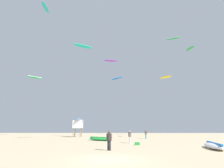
{
  "coord_description": "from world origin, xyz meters",
  "views": [
    {
      "loc": [
        0.37,
        -12.82,
        2.06
      ],
      "look_at": [
        0.0,
        16.52,
        9.02
      ],
      "focal_mm": 29.42,
      "sensor_mm": 36.0,
      "label": 1
    }
  ],
  "objects_px": {
    "kite_grounded_mid": "(100,139)",
    "kite_aloft_6": "(45,7)",
    "person_midground": "(146,134)",
    "kite_aloft_4": "(111,61)",
    "kite_aloft_0": "(35,77)",
    "kite_aloft_2": "(173,38)",
    "person_foreground": "(109,139)",
    "person_left": "(130,136)",
    "kite_aloft_3": "(117,78)",
    "kite_aloft_1": "(190,48)",
    "kite_aloft_5": "(166,77)",
    "cooler_box": "(137,144)",
    "lifeguard_tower": "(78,123)",
    "kite_grounded_near": "(214,146)",
    "kite_aloft_7": "(83,46)"
  },
  "relations": [
    {
      "from": "person_left",
      "to": "cooler_box",
      "type": "distance_m",
      "value": 3.13
    },
    {
      "from": "person_midground",
      "to": "kite_aloft_5",
      "type": "relative_size",
      "value": 0.52
    },
    {
      "from": "lifeguard_tower",
      "to": "kite_aloft_6",
      "type": "bearing_deg",
      "value": -112.54
    },
    {
      "from": "cooler_box",
      "to": "kite_aloft_6",
      "type": "xyz_separation_m",
      "value": [
        -15.66,
        7.09,
        23.95
      ]
    },
    {
      "from": "kite_aloft_1",
      "to": "person_midground",
      "type": "bearing_deg",
      "value": 175.1
    },
    {
      "from": "lifeguard_tower",
      "to": "kite_aloft_7",
      "type": "bearing_deg",
      "value": -76.95
    },
    {
      "from": "cooler_box",
      "to": "kite_aloft_6",
      "type": "relative_size",
      "value": 0.16
    },
    {
      "from": "kite_aloft_0",
      "to": "kite_aloft_5",
      "type": "xyz_separation_m",
      "value": [
        35.0,
        1.39,
        0.34
      ]
    },
    {
      "from": "kite_aloft_1",
      "to": "person_foreground",
      "type": "bearing_deg",
      "value": -132.95
    },
    {
      "from": "kite_aloft_6",
      "to": "kite_aloft_3",
      "type": "bearing_deg",
      "value": 49.53
    },
    {
      "from": "person_foreground",
      "to": "person_left",
      "type": "relative_size",
      "value": 1.07
    },
    {
      "from": "kite_grounded_near",
      "to": "cooler_box",
      "type": "height_order",
      "value": "kite_grounded_near"
    },
    {
      "from": "cooler_box",
      "to": "kite_aloft_5",
      "type": "bearing_deg",
      "value": 65.78
    },
    {
      "from": "person_foreground",
      "to": "kite_aloft_3",
      "type": "bearing_deg",
      "value": 28.43
    },
    {
      "from": "person_foreground",
      "to": "person_left",
      "type": "distance_m",
      "value": 8.63
    },
    {
      "from": "kite_aloft_0",
      "to": "kite_aloft_2",
      "type": "height_order",
      "value": "kite_aloft_2"
    },
    {
      "from": "kite_aloft_3",
      "to": "kite_aloft_1",
      "type": "bearing_deg",
      "value": -36.9
    },
    {
      "from": "person_left",
      "to": "cooler_box",
      "type": "relative_size",
      "value": 2.97
    },
    {
      "from": "lifeguard_tower",
      "to": "kite_aloft_6",
      "type": "xyz_separation_m",
      "value": [
        -4.8,
        -11.57,
        21.06
      ]
    },
    {
      "from": "kite_grounded_mid",
      "to": "kite_grounded_near",
      "type": "bearing_deg",
      "value": -43.11
    },
    {
      "from": "kite_grounded_mid",
      "to": "kite_aloft_6",
      "type": "bearing_deg",
      "value": -176.92
    },
    {
      "from": "kite_grounded_near",
      "to": "person_left",
      "type": "bearing_deg",
      "value": 139.25
    },
    {
      "from": "kite_aloft_1",
      "to": "kite_aloft_5",
      "type": "distance_m",
      "value": 13.37
    },
    {
      "from": "person_foreground",
      "to": "kite_aloft_2",
      "type": "distance_m",
      "value": 44.14
    },
    {
      "from": "kite_aloft_2",
      "to": "kite_aloft_5",
      "type": "height_order",
      "value": "kite_aloft_2"
    },
    {
      "from": "kite_aloft_0",
      "to": "kite_aloft_4",
      "type": "distance_m",
      "value": 21.59
    },
    {
      "from": "kite_aloft_0",
      "to": "kite_aloft_2",
      "type": "bearing_deg",
      "value": 3.13
    },
    {
      "from": "kite_grounded_near",
      "to": "kite_aloft_6",
      "type": "distance_m",
      "value": 34.75
    },
    {
      "from": "person_midground",
      "to": "kite_aloft_0",
      "type": "xyz_separation_m",
      "value": [
        -26.95,
        10.83,
        14.03
      ]
    },
    {
      "from": "kite_aloft_1",
      "to": "kite_aloft_3",
      "type": "height_order",
      "value": "kite_aloft_1"
    },
    {
      "from": "person_midground",
      "to": "kite_grounded_mid",
      "type": "height_order",
      "value": "person_midground"
    },
    {
      "from": "kite_aloft_1",
      "to": "kite_aloft_4",
      "type": "height_order",
      "value": "kite_aloft_1"
    },
    {
      "from": "kite_aloft_7",
      "to": "kite_aloft_4",
      "type": "bearing_deg",
      "value": 58.89
    },
    {
      "from": "kite_aloft_4",
      "to": "lifeguard_tower",
      "type": "bearing_deg",
      "value": 163.37
    },
    {
      "from": "kite_aloft_0",
      "to": "kite_aloft_5",
      "type": "relative_size",
      "value": 1.17
    },
    {
      "from": "kite_grounded_mid",
      "to": "kite_aloft_0",
      "type": "relative_size",
      "value": 1.25
    },
    {
      "from": "kite_aloft_2",
      "to": "kite_grounded_near",
      "type": "bearing_deg",
      "value": -103.83
    },
    {
      "from": "person_midground",
      "to": "kite_aloft_4",
      "type": "xyz_separation_m",
      "value": [
        -6.66,
        3.72,
        15.94
      ]
    },
    {
      "from": "person_foreground",
      "to": "kite_aloft_4",
      "type": "relative_size",
      "value": 0.55
    },
    {
      "from": "lifeguard_tower",
      "to": "kite_aloft_0",
      "type": "relative_size",
      "value": 1.13
    },
    {
      "from": "kite_aloft_4",
      "to": "kite_aloft_5",
      "type": "relative_size",
      "value": 1.03
    },
    {
      "from": "kite_aloft_2",
      "to": "kite_aloft_6",
      "type": "bearing_deg",
      "value": -148.33
    },
    {
      "from": "person_midground",
      "to": "kite_aloft_2",
      "type": "height_order",
      "value": "kite_aloft_2"
    },
    {
      "from": "cooler_box",
      "to": "kite_aloft_7",
      "type": "xyz_separation_m",
      "value": [
        -8.44,
        8.23,
        16.51
      ]
    },
    {
      "from": "cooler_box",
      "to": "kite_aloft_3",
      "type": "height_order",
      "value": "kite_aloft_3"
    },
    {
      "from": "person_left",
      "to": "kite_aloft_3",
      "type": "bearing_deg",
      "value": -84.23
    },
    {
      "from": "kite_aloft_7",
      "to": "kite_grounded_mid",
      "type": "bearing_deg",
      "value": -9.44
    },
    {
      "from": "kite_aloft_0",
      "to": "kite_aloft_6",
      "type": "relative_size",
      "value": 1.01
    },
    {
      "from": "kite_aloft_1",
      "to": "cooler_box",
      "type": "bearing_deg",
      "value": -137.03
    },
    {
      "from": "lifeguard_tower",
      "to": "kite_aloft_4",
      "type": "height_order",
      "value": "kite_aloft_4"
    }
  ]
}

